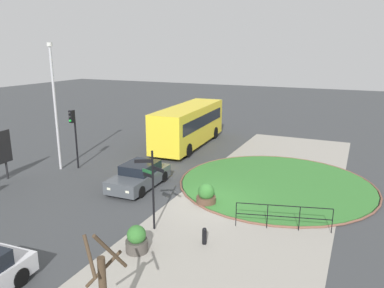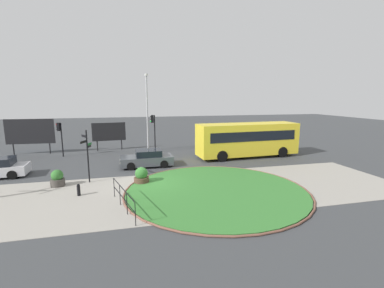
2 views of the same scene
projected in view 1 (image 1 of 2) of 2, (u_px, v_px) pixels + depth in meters
ground at (211, 201)px, 18.97m from camera, size 120.00×120.00×0.00m
sidewalk_paving at (250, 208)px, 18.15m from camera, size 32.00×7.92×0.02m
grass_island at (276, 183)px, 21.37m from camera, size 10.77×10.77×0.10m
grass_kerb_ring at (276, 183)px, 21.37m from camera, size 11.08×11.08×0.11m
signpost_directional at (152, 184)px, 15.53m from camera, size 0.61×1.33×3.54m
bollard_foreground at (204, 236)px, 14.72m from camera, size 0.19×0.19×0.72m
railing_grass_edge at (283, 214)px, 15.82m from camera, size 1.09×3.92×1.12m
bus_yellow at (189, 125)px, 29.50m from camera, size 9.75×3.02×3.18m
car_near_lane at (139, 176)px, 20.80m from camera, size 4.25×2.01×1.38m
traffic_light_far at (73, 126)px, 23.46m from camera, size 0.49×0.28×3.83m
lamppost_tall at (55, 104)px, 23.00m from camera, size 0.32×0.32×7.93m
planter_near_signpost at (206, 195)px, 18.49m from camera, size 0.98×0.98×1.10m
planter_kerbside at (137, 240)px, 14.15m from camera, size 0.86×0.86×1.08m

